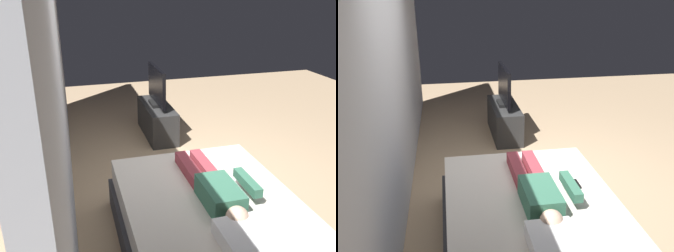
% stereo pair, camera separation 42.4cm
% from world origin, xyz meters
% --- Properties ---
extents(ground_plane, '(10.00, 10.00, 0.00)m').
position_xyz_m(ground_plane, '(0.00, 0.00, 0.00)').
color(ground_plane, tan).
extents(back_wall, '(6.40, 0.10, 2.80)m').
position_xyz_m(back_wall, '(0.40, 1.47, 1.40)').
color(back_wall, silver).
rests_on(back_wall, ground).
extents(bed, '(1.97, 1.54, 0.54)m').
position_xyz_m(bed, '(-1.00, 0.28, 0.26)').
color(bed, '#333338').
rests_on(bed, ground).
extents(pillow, '(0.48, 0.34, 0.12)m').
position_xyz_m(pillow, '(-1.66, 0.28, 0.60)').
color(pillow, white).
rests_on(pillow, bed).
extents(person, '(1.26, 0.46, 0.18)m').
position_xyz_m(person, '(-0.97, 0.22, 0.62)').
color(person, '#387056').
rests_on(person, bed).
extents(remote, '(0.15, 0.04, 0.02)m').
position_xyz_m(remote, '(-0.82, -0.18, 0.55)').
color(remote, black).
rests_on(remote, bed).
extents(tv_stand, '(1.10, 0.40, 0.50)m').
position_xyz_m(tv_stand, '(1.70, 0.07, 0.25)').
color(tv_stand, '#2D2D2D').
rests_on(tv_stand, ground).
extents(tv, '(0.88, 0.20, 0.59)m').
position_xyz_m(tv, '(1.70, 0.07, 0.78)').
color(tv, black).
rests_on(tv, tv_stand).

